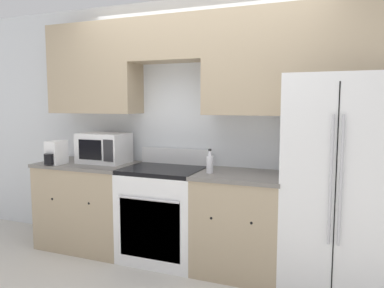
{
  "coord_description": "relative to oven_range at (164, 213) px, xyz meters",
  "views": [
    {
      "loc": [
        1.3,
        -2.94,
        1.55
      ],
      "look_at": [
        -0.0,
        0.31,
        1.17
      ],
      "focal_mm": 35.0,
      "sensor_mm": 36.0,
      "label": 1
    }
  ],
  "objects": [
    {
      "name": "microwave",
      "position": [
        -0.74,
        0.07,
        0.61
      ],
      "size": [
        0.5,
        0.37,
        0.32
      ],
      "color": "white",
      "rests_on": "lower_cabinets_left"
    },
    {
      "name": "wall_back",
      "position": [
        0.32,
        0.27,
        1.11
      ],
      "size": [
        8.0,
        0.39,
        2.6
      ],
      "color": "silver",
      "rests_on": "ground_plane"
    },
    {
      "name": "bottle",
      "position": [
        0.5,
        -0.07,
        0.54
      ],
      "size": [
        0.06,
        0.06,
        0.22
      ],
      "color": "silver",
      "rests_on": "lower_cabinets_right"
    },
    {
      "name": "paper_towel_holder",
      "position": [
        -1.14,
        -0.21,
        0.57
      ],
      "size": [
        0.14,
        0.26,
        0.24
      ],
      "color": "white",
      "rests_on": "lower_cabinets_left"
    },
    {
      "name": "lower_cabinets_left",
      "position": [
        -0.89,
        -0.0,
        -0.0
      ],
      "size": [
        1.03,
        0.64,
        0.92
      ],
      "color": "tan",
      "rests_on": "ground_plane"
    },
    {
      "name": "refrigerator",
      "position": [
        1.58,
        0.07,
        0.43
      ],
      "size": [
        0.84,
        0.78,
        1.78
      ],
      "color": "white",
      "rests_on": "ground_plane"
    },
    {
      "name": "ground_plane",
      "position": [
        0.3,
        -0.31,
        -0.46
      ],
      "size": [
        12.0,
        12.0,
        0.0
      ],
      "primitive_type": "plane",
      "color": "beige"
    },
    {
      "name": "lower_cabinets_right",
      "position": [
        0.77,
        -0.0,
        -0.0
      ],
      "size": [
        0.8,
        0.64,
        0.92
      ],
      "color": "tan",
      "rests_on": "ground_plane"
    },
    {
      "name": "oven_range",
      "position": [
        0.0,
        0.0,
        0.0
      ],
      "size": [
        0.78,
        0.65,
        1.08
      ],
      "color": "white",
      "rests_on": "ground_plane"
    }
  ]
}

